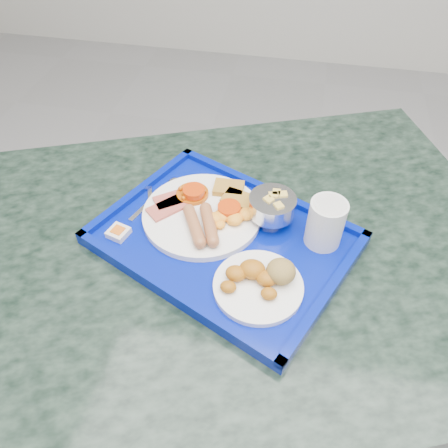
% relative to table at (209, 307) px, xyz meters
% --- Properties ---
extents(table, '(1.56, 1.32, 0.83)m').
position_rel_table_xyz_m(table, '(0.00, 0.00, 0.00)').
color(table, gray).
rests_on(table, floor).
extents(tray, '(0.61, 0.54, 0.03)m').
position_rel_table_xyz_m(tray, '(0.03, 0.03, 0.22)').
color(tray, '#031490').
rests_on(tray, table).
extents(main_plate, '(0.26, 0.26, 0.04)m').
position_rel_table_xyz_m(main_plate, '(-0.02, 0.08, 0.24)').
color(main_plate, white).
rests_on(main_plate, tray).
extents(bread_plate, '(0.17, 0.17, 0.06)m').
position_rel_table_xyz_m(bread_plate, '(0.12, -0.08, 0.25)').
color(bread_plate, white).
rests_on(bread_plate, tray).
extents(fruit_bowl, '(0.10, 0.10, 0.07)m').
position_rel_table_xyz_m(fruit_bowl, '(0.12, 0.10, 0.27)').
color(fruit_bowl, silver).
rests_on(fruit_bowl, tray).
extents(juice_cup, '(0.07, 0.07, 0.10)m').
position_rel_table_xyz_m(juice_cup, '(0.23, 0.06, 0.28)').
color(juice_cup, silver).
rests_on(juice_cup, tray).
extents(spoon, '(0.08, 0.17, 0.01)m').
position_rel_table_xyz_m(spoon, '(-0.13, 0.15, 0.23)').
color(spoon, silver).
rests_on(spoon, tray).
extents(knife, '(0.06, 0.15, 0.00)m').
position_rel_table_xyz_m(knife, '(-0.15, 0.11, 0.23)').
color(knife, silver).
rests_on(knife, tray).
extents(jam_packet, '(0.05, 0.05, 0.02)m').
position_rel_table_xyz_m(jam_packet, '(-0.19, -0.01, 0.24)').
color(jam_packet, silver).
rests_on(jam_packet, tray).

